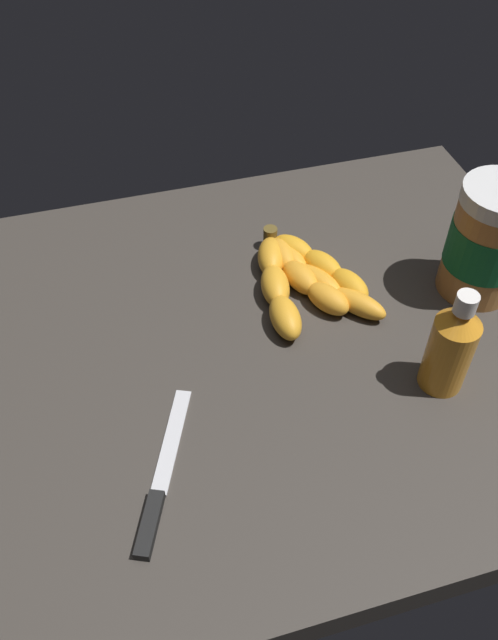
{
  "coord_description": "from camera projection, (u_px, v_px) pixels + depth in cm",
  "views": [
    {
      "loc": [
        17.4,
        51.59,
        61.62
      ],
      "look_at": [
        3.06,
        0.98,
        5.1
      ],
      "focal_mm": 36.3,
      "sensor_mm": 36.0,
      "label": 1
    }
  ],
  "objects": [
    {
      "name": "ground_plane",
      "position": [
        270.0,
        349.0,
        0.84
      ],
      "size": [
        83.84,
        68.75,
        4.56
      ],
      "primitive_type": "cube",
      "color": "#38332D"
    },
    {
      "name": "banana_bunch",
      "position": [
        303.0,
        277.0,
        0.87
      ],
      "size": [
        15.62,
        20.76,
        3.73
      ],
      "color": "gold",
      "rests_on": "ground_plane"
    },
    {
      "name": "peanut_butter_jar",
      "position": [
        488.0,
        242.0,
        0.83
      ],
      "size": [
        10.14,
        10.14,
        16.11
      ],
      "color": "#B27238",
      "rests_on": "ground_plane"
    },
    {
      "name": "honey_bottle",
      "position": [
        451.0,
        347.0,
        0.73
      ],
      "size": [
        5.24,
        5.24,
        14.44
      ],
      "color": "orange",
      "rests_on": "ground_plane"
    },
    {
      "name": "butter_knife",
      "position": [
        161.0,
        482.0,
        0.68
      ],
      "size": [
        9.67,
        19.44,
        1.2
      ],
      "color": "silver",
      "rests_on": "ground_plane"
    }
  ]
}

